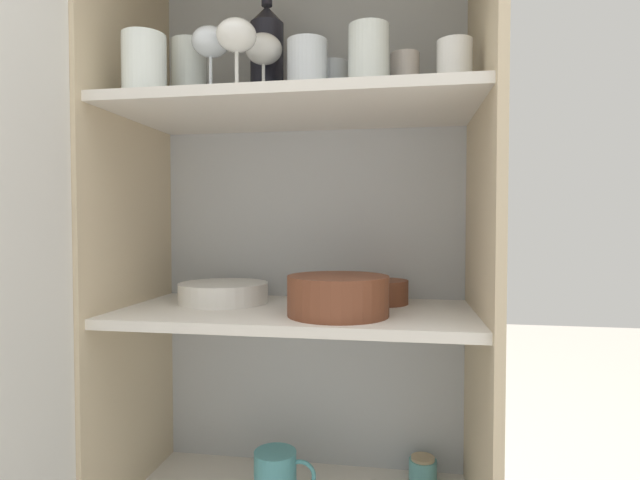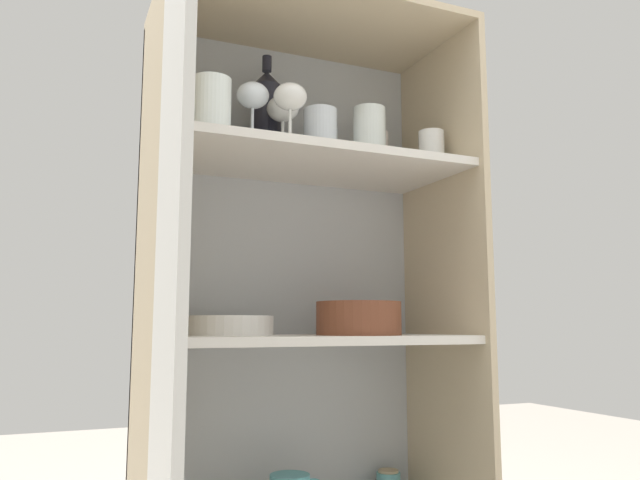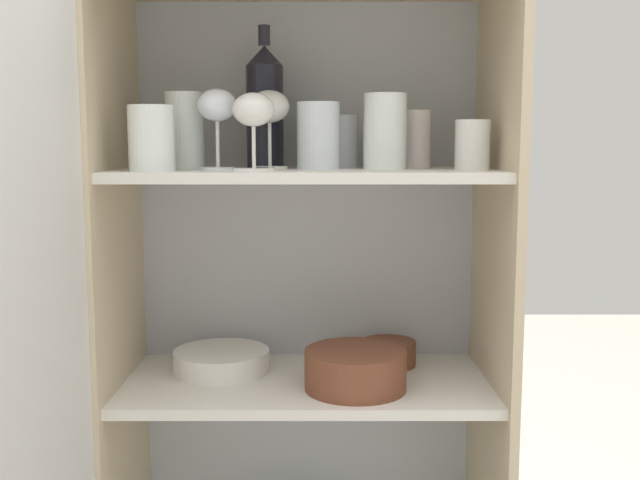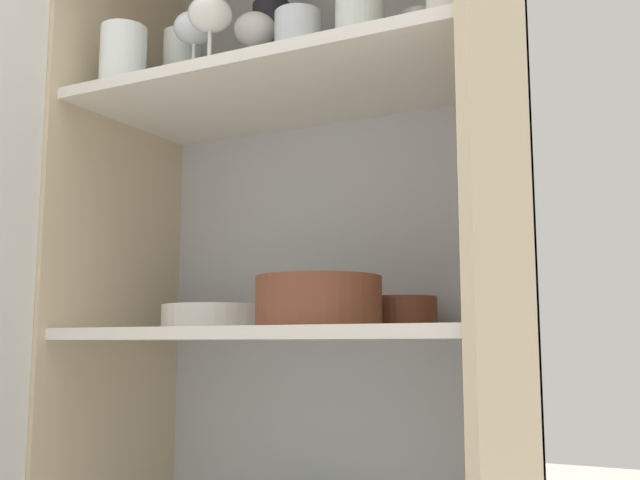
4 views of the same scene
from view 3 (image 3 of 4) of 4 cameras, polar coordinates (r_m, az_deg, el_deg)
The scene contains 20 objects.
cupboard_back_panel at distance 1.72m, azimuth -0.75°, elevation -8.47°, with size 0.76×0.02×1.53m, color #B2B7BC.
cupboard_side_left at distance 1.59m, azimuth -14.66°, elevation -10.05°, with size 0.02×0.39×1.53m, color #CCB793.
cupboard_side_right at distance 1.58m, azimuth 13.06°, elevation -10.14°, with size 0.02×0.39×1.53m, color #CCB793.
shelf_board_middle at distance 1.54m, azimuth -0.86°, elevation -10.89°, with size 0.73×0.36×0.02m, color silver.
shelf_board_upper at distance 1.46m, azimuth -0.89°, elevation 5.04°, with size 0.73×0.36×0.02m, color silver.
cupboard_door at distance 1.25m, azimuth -20.35°, elevation -15.17°, with size 0.04×0.38×1.53m.
tumbler_glass_0 at distance 1.44m, azimuth 11.72°, elevation 7.10°, with size 0.07×0.07×0.09m.
tumbler_glass_1 at distance 1.54m, azimuth 1.67°, elevation 7.50°, with size 0.07×0.07×0.11m.
tumbler_glass_2 at distance 1.55m, azimuth 7.50°, elevation 7.63°, with size 0.06×0.06×0.12m.
tumbler_glass_3 at distance 1.46m, azimuth 0.07°, elevation 7.95°, with size 0.08×0.08×0.13m.
tumbler_glass_4 at distance 1.45m, azimuth 5.15°, elevation 8.22°, with size 0.08×0.08×0.14m.
tumbler_glass_5 at distance 1.38m, azimuth -12.53°, elevation 7.57°, with size 0.08×0.08×0.12m.
tumbler_glass_6 at distance 1.50m, azimuth -10.11°, elevation 8.20°, with size 0.08×0.08×0.15m.
wine_glass_0 at distance 1.43m, azimuth -7.67°, elevation 9.80°, with size 0.08×0.08×0.15m.
wine_glass_1 at distance 1.37m, azimuth -4.91°, elevation 9.46°, with size 0.08×0.08×0.14m.
wine_glass_2 at distance 1.47m, azimuth -3.69°, elevation 9.78°, with size 0.08×0.08×0.15m.
wine_bottle at distance 1.56m, azimuth -4.05°, elevation 10.15°, with size 0.08×0.08×0.29m.
plate_stack_white at distance 1.60m, azimuth -7.34°, elevation -9.09°, with size 0.20×0.20×0.04m.
mixing_bowl_large at distance 1.47m, azimuth 2.90°, elevation -9.71°, with size 0.20×0.20×0.08m.
serving_bowl_small at distance 1.63m, azimuth 5.41°, elevation -8.46°, with size 0.12×0.12×0.05m.
Camera 3 is at (0.03, -1.28, 1.24)m, focal length 42.00 mm.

